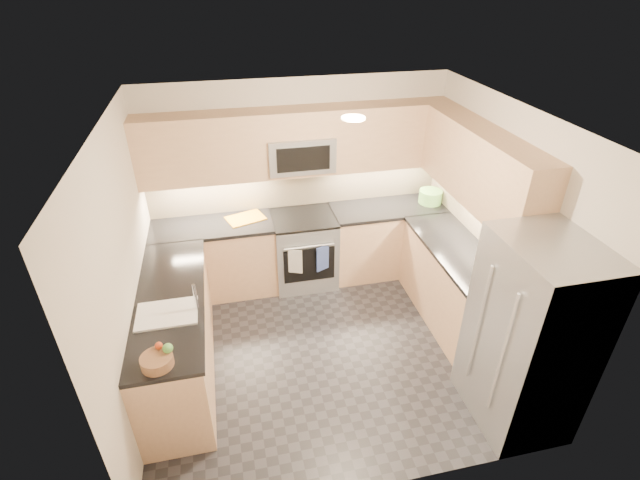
{
  "coord_description": "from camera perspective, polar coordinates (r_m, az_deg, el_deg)",
  "views": [
    {
      "loc": [
        -0.87,
        -3.59,
        3.58
      ],
      "look_at": [
        0.0,
        0.35,
        1.15
      ],
      "focal_mm": 26.0,
      "sensor_mm": 36.0,
      "label": 1
    }
  ],
  "objects": [
    {
      "name": "upper_cab_right",
      "position": [
        4.92,
        19.21,
        8.44
      ],
      "size": [
        0.35,
        1.95,
        0.75
      ],
      "primitive_type": "cube",
      "color": "#D8AB82",
      "rests_on": "wall_right"
    },
    {
      "name": "backsplash_back",
      "position": [
        5.77,
        -2.7,
        6.63
      ],
      "size": [
        3.6,
        0.01,
        0.51
      ],
      "primitive_type": "cube",
      "color": "#C0AE8B",
      "rests_on": "wall_back"
    },
    {
      "name": "fruit_apple",
      "position": [
        3.84,
        -19.22,
        -12.18
      ],
      "size": [
        0.06,
        0.06,
        0.06
      ],
      "primitive_type": "sphere",
      "color": "#BF3B15",
      "rests_on": "fruit_basket"
    },
    {
      "name": "refrigerator",
      "position": [
        4.3,
        24.32,
        -10.82
      ],
      "size": [
        0.7,
        0.9,
        1.8
      ],
      "primitive_type": "cube",
      "color": "#999CA0",
      "rests_on": "floor"
    },
    {
      "name": "base_cab_right",
      "position": [
        5.42,
        16.23,
        -5.64
      ],
      "size": [
        0.6,
        1.7,
        0.9
      ],
      "primitive_type": "cube",
      "color": "#D8AB82",
      "rests_on": "floor"
    },
    {
      "name": "gas_range",
      "position": [
        5.84,
        -1.97,
        -1.27
      ],
      "size": [
        0.76,
        0.65,
        0.91
      ],
      "primitive_type": "cube",
      "color": "#A8ACB0",
      "rests_on": "floor"
    },
    {
      "name": "wall_left",
      "position": [
        4.38,
        -22.65,
        -3.83
      ],
      "size": [
        0.02,
        3.2,
        2.5
      ],
      "primitive_type": "cube",
      "color": "beige",
      "rests_on": "floor"
    },
    {
      "name": "utensil_bowl",
      "position": [
        6.06,
        13.42,
        5.22
      ],
      "size": [
        0.34,
        0.34,
        0.17
      ],
      "primitive_type": "cylinder",
      "rotation": [
        0.0,
        0.0,
        0.21
      ],
      "color": "#6CB84F",
      "rests_on": "countertop_back_right"
    },
    {
      "name": "countertop_peninsula",
      "position": [
        4.51,
        -18.07,
        -6.89
      ],
      "size": [
        0.63,
        2.0,
        0.04
      ],
      "primitive_type": "cube",
      "color": "black",
      "rests_on": "base_cab_peninsula"
    },
    {
      "name": "wall_front",
      "position": [
        3.18,
        7.95,
        -16.36
      ],
      "size": [
        3.6,
        0.02,
        2.5
      ],
      "primitive_type": "cube",
      "color": "beige",
      "rests_on": "floor"
    },
    {
      "name": "microwave",
      "position": [
        5.4,
        -2.46,
        10.67
      ],
      "size": [
        0.76,
        0.4,
        0.4
      ],
      "primitive_type": "cube",
      "color": "#94979C",
      "rests_on": "upper_cab_back"
    },
    {
      "name": "range_cooktop",
      "position": [
        5.61,
        -2.05,
        2.7
      ],
      "size": [
        0.76,
        0.65,
        0.03
      ],
      "primitive_type": "cube",
      "color": "black",
      "rests_on": "gas_range"
    },
    {
      "name": "oven_handle",
      "position": [
        5.41,
        -1.32,
        -0.83
      ],
      "size": [
        0.6,
        0.02,
        0.02
      ],
      "primitive_type": "cylinder",
      "rotation": [
        0.0,
        1.57,
        0.0
      ],
      "color": "#B2B5BA",
      "rests_on": "gas_range"
    },
    {
      "name": "countertop_right",
      "position": [
        5.16,
        16.98,
        -1.44
      ],
      "size": [
        0.63,
        1.7,
        0.04
      ],
      "primitive_type": "cube",
      "color": "black",
      "rests_on": "base_cab_right"
    },
    {
      "name": "sink_basin",
      "position": [
        4.34,
        -18.16,
        -9.31
      ],
      "size": [
        0.52,
        0.38,
        0.16
      ],
      "primitive_type": "cube",
      "color": "white",
      "rests_on": "base_cab_peninsula"
    },
    {
      "name": "wall_right",
      "position": [
        5.04,
        21.31,
        1.26
      ],
      "size": [
        0.02,
        3.2,
        2.5
      ],
      "primitive_type": "cube",
      "color": "beige",
      "rests_on": "floor"
    },
    {
      "name": "base_cab_peninsula",
      "position": [
        4.8,
        -17.15,
        -11.34
      ],
      "size": [
        0.6,
        2.0,
        0.9
      ],
      "primitive_type": "cube",
      "color": "#D8AB82",
      "rests_on": "floor"
    },
    {
      "name": "upper_cab_back",
      "position": [
        5.38,
        -2.54,
        12.01
      ],
      "size": [
        3.6,
        0.35,
        0.75
      ],
      "primitive_type": "cube",
      "color": "#D8AB82",
      "rests_on": "wall_back"
    },
    {
      "name": "wall_back",
      "position": [
        5.75,
        -2.72,
        7.15
      ],
      "size": [
        3.6,
        0.02,
        2.5
      ],
      "primitive_type": "cube",
      "color": "beige",
      "rests_on": "floor"
    },
    {
      "name": "ceiling",
      "position": [
        3.85,
        1.17,
        14.76
      ],
      "size": [
        3.6,
        3.2,
        0.02
      ],
      "primitive_type": "cube",
      "color": "beige",
      "rests_on": "wall_back"
    },
    {
      "name": "dish_towel_blue",
      "position": [
        5.51,
        0.32,
        -2.25
      ],
      "size": [
        0.17,
        0.09,
        0.33
      ],
      "primitive_type": "cube",
      "rotation": [
        0.0,
        0.0,
        0.42
      ],
      "color": "#304385",
      "rests_on": "oven_handle"
    },
    {
      "name": "base_cab_back_left",
      "position": [
        5.81,
        -12.64,
        -2.4
      ],
      "size": [
        1.42,
        0.6,
        0.9
      ],
      "primitive_type": "cube",
      "color": "#D8AB82",
      "rests_on": "floor"
    },
    {
      "name": "fruit_basket",
      "position": [
        3.83,
        -19.42,
        -13.88
      ],
      "size": [
        0.29,
        0.29,
        0.09
      ],
      "primitive_type": "cylinder",
      "rotation": [
        0.0,
        0.0,
        -0.18
      ],
      "color": "#8E6142",
      "rests_on": "countertop_peninsula"
    },
    {
      "name": "floor",
      "position": [
        5.14,
        0.87,
        -13.05
      ],
      "size": [
        3.6,
        3.2,
        0.0
      ],
      "primitive_type": "cube",
      "color": "black",
      "rests_on": "ground"
    },
    {
      "name": "dish_towel_check",
      "position": [
        5.46,
        -3.07,
        -2.66
      ],
      "size": [
        0.16,
        0.07,
        0.32
      ],
      "primitive_type": "cube",
      "rotation": [
        0.0,
        0.0,
        -0.38
      ],
      "color": "white",
      "rests_on": "oven_handle"
    },
    {
      "name": "fridge_handle_right",
      "position": [
        4.19,
        18.93,
        -9.83
      ],
      "size": [
        0.02,
        0.02,
        1.2
      ],
      "primitive_type": "cylinder",
      "color": "#B2B5BA",
      "rests_on": "refrigerator"
    },
    {
      "name": "oven_door_glass",
      "position": [
        5.58,
        -1.33,
        -3.08
      ],
      "size": [
        0.62,
        0.02,
        0.45
      ],
      "primitive_type": "cube",
      "color": "black",
      "rests_on": "gas_range"
    },
    {
      "name": "base_cab_back_right",
      "position": [
        6.13,
        8.05,
        0.01
      ],
      "size": [
        1.42,
        0.6,
        0.9
      ],
      "primitive_type": "cube",
      "color": "#D8AB82",
      "rests_on": "floor"
    },
    {
      "name": "faucet",
      "position": [
        4.19,
        -15.07,
        -6.88
      ],
      "size": [
        0.03,
        0.03,
        0.28
      ],
      "primitive_type": "cylinder",
      "color": "silver",
      "rests_on": "countertop_peninsula"
    },
    {
      "name": "countertop_back_right",
      "position": [
        5.9,
        8.38,
        3.92
      ],
      "size": [
        1.42,
        0.63,
        0.04
      ],
      "primitive_type": "cube",
      "color": "black",
      "rests_on": "base_cab_back_right"
    },
    {
      "name": "countertop_back_left",
      "position": [
        5.57,
        -13.19,
        1.64
      ],
      "size": [
        1.42,
        0.63,
        0.04
      ],
      "primitive_type": "cube",
      "color": "black",
      "rests_on": "base_cab_back_left"
    },
    {
      "name": "microwave_door",
      "position": [
        5.21,
        -2.04,
        9.91
      ],
      "size": [
        0.6,
        0.01,
        0.28
      ],
      "primitive_type": "cube",
      "color": "black",
      "rests_on": "microwave"
    },
    {
      "name": "backsplash_right",
      "position": [
        5.39,
        18.74,
        3.08
      ],
      "size": [
        0.01,
        2.3,
        0.51
      ],
      "primitive_type": "cube",
      "color": "#C0AE8B",
      "rests_on": "wall_right"
    },
    {
      "name": "fruit_pear",
      "position": [
        3.8,
        -18.23,
        -12.54
      ],
      "size": [
        0.08,
        0.08,
        0.08
      ],
      "primitive_type": "sphere",
      "color": "#5AA848",
      "rests_on": "fruit_basket"
    },
    {
      "name": "fridge_handle_left",
      "position": [
        3.98,
        21.47,
        -13.03
      ],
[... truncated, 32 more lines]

